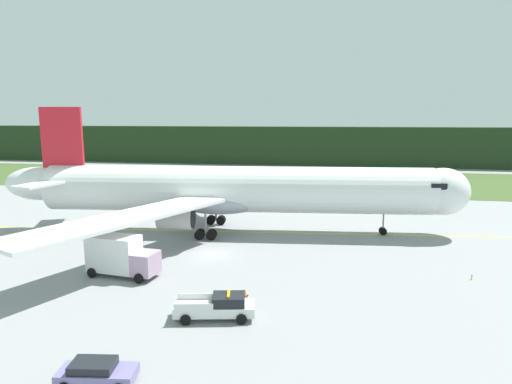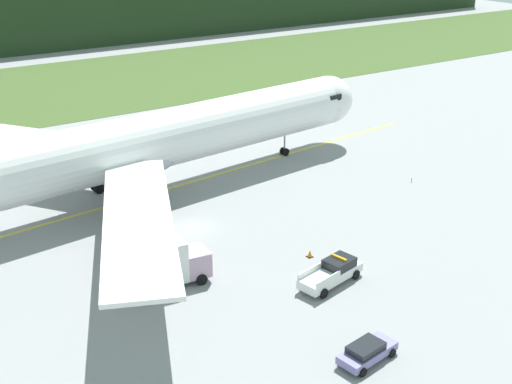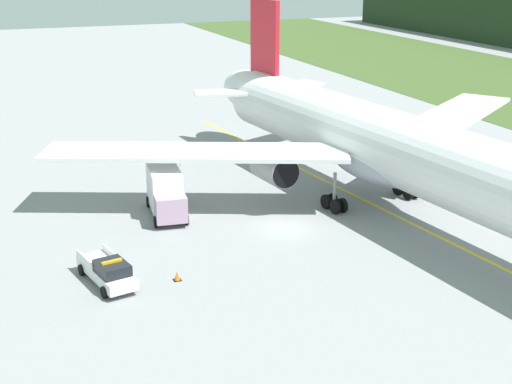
{
  "view_description": "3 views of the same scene",
  "coord_description": "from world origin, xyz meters",
  "px_view_note": "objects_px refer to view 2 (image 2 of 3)",
  "views": [
    {
      "loc": [
        12.95,
        -43.2,
        14.38
      ],
      "look_at": [
        3.14,
        9.29,
        5.25
      ],
      "focal_mm": 30.6,
      "sensor_mm": 36.0,
      "label": 1
    },
    {
      "loc": [
        -25.02,
        -49.11,
        26.63
      ],
      "look_at": [
        4.82,
        -3.75,
        3.82
      ],
      "focal_mm": 47.02,
      "sensor_mm": 36.0,
      "label": 2
    },
    {
      "loc": [
        47.52,
        -21.2,
        20.46
      ],
      "look_at": [
        0.06,
        -2.51,
        3.28
      ],
      "focal_mm": 50.76,
      "sensor_mm": 36.0,
      "label": 3
    }
  ],
  "objects_px": {
    "airliner": "(144,144)",
    "apron_cone": "(310,254)",
    "staff_car": "(367,351)",
    "catering_truck": "(163,263)",
    "ops_pickup_truck": "(332,272)"
  },
  "relations": [
    {
      "from": "ops_pickup_truck",
      "to": "staff_car",
      "type": "distance_m",
      "value": 9.87
    },
    {
      "from": "airliner",
      "to": "ops_pickup_truck",
      "type": "height_order",
      "value": "airliner"
    },
    {
      "from": "catering_truck",
      "to": "staff_car",
      "type": "relative_size",
      "value": 1.54
    },
    {
      "from": "catering_truck",
      "to": "staff_car",
      "type": "distance_m",
      "value": 17.01
    },
    {
      "from": "staff_car",
      "to": "apron_cone",
      "type": "xyz_separation_m",
      "value": [
        5.5,
        13.09,
        -0.39
      ]
    },
    {
      "from": "ops_pickup_truck",
      "to": "apron_cone",
      "type": "distance_m",
      "value": 4.44
    },
    {
      "from": "airliner",
      "to": "ops_pickup_truck",
      "type": "relative_size",
      "value": 9.71
    },
    {
      "from": "apron_cone",
      "to": "staff_car",
      "type": "bearing_deg",
      "value": -112.79
    },
    {
      "from": "catering_truck",
      "to": "apron_cone",
      "type": "height_order",
      "value": "catering_truck"
    },
    {
      "from": "ops_pickup_truck",
      "to": "staff_car",
      "type": "bearing_deg",
      "value": -116.45
    },
    {
      "from": "ops_pickup_truck",
      "to": "catering_truck",
      "type": "bearing_deg",
      "value": 148.57
    },
    {
      "from": "staff_car",
      "to": "apron_cone",
      "type": "relative_size",
      "value": 6.96
    },
    {
      "from": "airliner",
      "to": "ops_pickup_truck",
      "type": "xyz_separation_m",
      "value": [
        4.62,
        -23.89,
        -4.49
      ]
    },
    {
      "from": "airliner",
      "to": "apron_cone",
      "type": "relative_size",
      "value": 92.98
    },
    {
      "from": "ops_pickup_truck",
      "to": "staff_car",
      "type": "relative_size",
      "value": 1.38
    }
  ]
}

